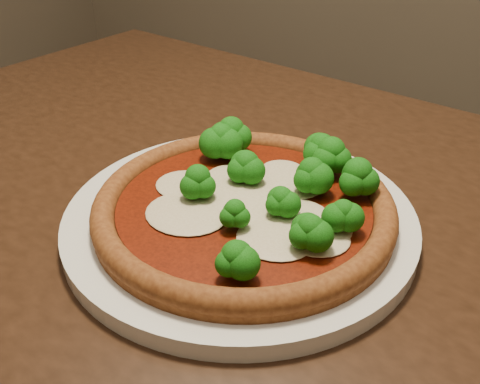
% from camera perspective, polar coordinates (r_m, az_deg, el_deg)
% --- Properties ---
extents(dining_table, '(1.30, 0.99, 0.75)m').
position_cam_1_polar(dining_table, '(0.66, -0.93, -7.64)').
color(dining_table, black).
rests_on(dining_table, floor).
extents(plate, '(0.35, 0.35, 0.02)m').
position_cam_1_polar(plate, '(0.54, 0.00, -2.78)').
color(plate, silver).
rests_on(plate, dining_table).
extents(pizza, '(0.29, 0.29, 0.06)m').
position_cam_1_polar(pizza, '(0.52, 1.30, -0.66)').
color(pizza, brown).
rests_on(pizza, plate).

